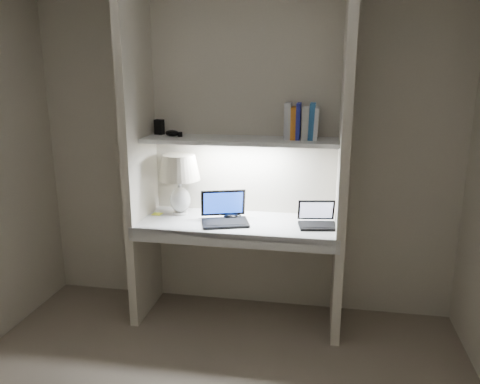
% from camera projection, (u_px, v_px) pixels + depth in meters
% --- Properties ---
extents(back_wall, '(3.20, 0.01, 2.50)m').
position_uv_depth(back_wall, '(244.00, 150.00, 3.55)').
color(back_wall, beige).
rests_on(back_wall, floor).
extents(alcove_panel_left, '(0.06, 0.55, 2.50)m').
position_uv_depth(alcove_panel_left, '(139.00, 153.00, 3.41)').
color(alcove_panel_left, beige).
rests_on(alcove_panel_left, floor).
extents(alcove_panel_right, '(0.06, 0.55, 2.50)m').
position_uv_depth(alcove_panel_right, '(343.00, 160.00, 3.16)').
color(alcove_panel_right, beige).
rests_on(alcove_panel_right, floor).
extents(desk, '(1.40, 0.55, 0.04)m').
position_uv_depth(desk, '(238.00, 224.00, 3.41)').
color(desk, white).
rests_on(desk, alcove_panel_left).
extents(desk_apron, '(1.46, 0.03, 0.10)m').
position_uv_depth(desk_apron, '(231.00, 240.00, 3.17)').
color(desk_apron, silver).
rests_on(desk_apron, desk).
extents(shelf, '(1.40, 0.36, 0.03)m').
position_uv_depth(shelf, '(240.00, 140.00, 3.35)').
color(shelf, silver).
rests_on(shelf, back_wall).
extents(strip_light, '(0.60, 0.04, 0.02)m').
position_uv_depth(strip_light, '(240.00, 143.00, 3.36)').
color(strip_light, white).
rests_on(strip_light, shelf).
extents(table_lamp, '(0.31, 0.31, 0.46)m').
position_uv_depth(table_lamp, '(179.00, 174.00, 3.51)').
color(table_lamp, white).
rests_on(table_lamp, desk).
extents(laptop_main, '(0.40, 0.37, 0.22)m').
position_uv_depth(laptop_main, '(224.00, 215.00, 3.38)').
color(laptop_main, black).
rests_on(laptop_main, desk).
extents(laptop_netbook, '(0.29, 0.27, 0.17)m').
position_uv_depth(laptop_netbook, '(317.00, 220.00, 3.31)').
color(laptop_netbook, black).
rests_on(laptop_netbook, desk).
extents(speaker, '(0.12, 0.10, 0.15)m').
position_uv_depth(speaker, '(227.00, 202.00, 3.63)').
color(speaker, silver).
rests_on(speaker, desk).
extents(mouse, '(0.12, 0.09, 0.04)m').
position_uv_depth(mouse, '(231.00, 216.00, 3.46)').
color(mouse, black).
rests_on(mouse, desk).
extents(cable_coil, '(0.10, 0.10, 0.01)m').
position_uv_depth(cable_coil, '(236.00, 216.00, 3.51)').
color(cable_coil, black).
rests_on(cable_coil, desk).
extents(sticky_note, '(0.08, 0.08, 0.00)m').
position_uv_depth(sticky_note, '(157.00, 214.00, 3.58)').
color(sticky_note, '#E8FA34').
rests_on(sticky_note, desk).
extents(book_row, '(0.24, 0.17, 0.25)m').
position_uv_depth(book_row, '(301.00, 122.00, 3.29)').
color(book_row, silver).
rests_on(book_row, shelf).
extents(shelf_box, '(0.08, 0.06, 0.11)m').
position_uv_depth(shelf_box, '(159.00, 127.00, 3.54)').
color(shelf_box, black).
rests_on(shelf_box, shelf).
extents(shelf_gadget, '(0.13, 0.10, 0.05)m').
position_uv_depth(shelf_gadget, '(172.00, 133.00, 3.43)').
color(shelf_gadget, black).
rests_on(shelf_gadget, shelf).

